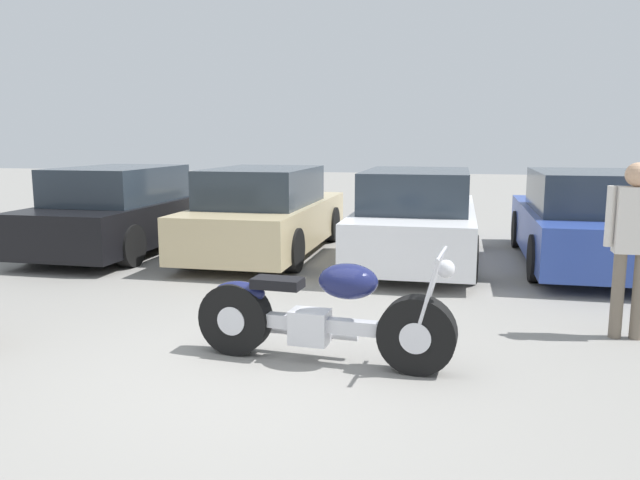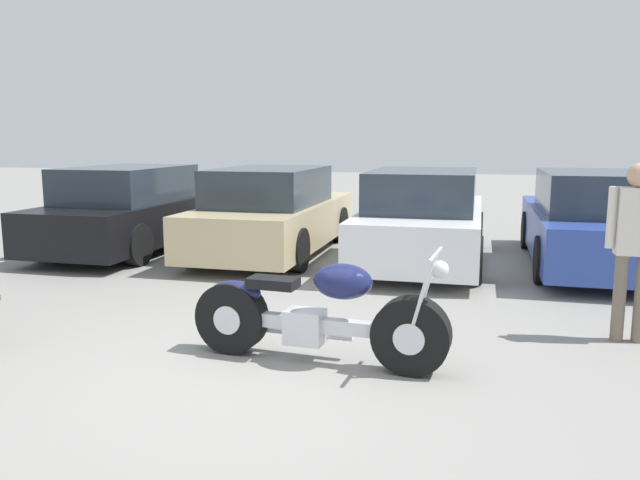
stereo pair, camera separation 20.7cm
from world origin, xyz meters
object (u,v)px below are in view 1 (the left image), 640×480
parked_car_white (417,219)px  parked_car_black (126,211)px  parked_car_champagne (267,214)px  parked_car_blue (584,222)px  motorcycle (321,315)px  person_standing (633,235)px

parked_car_white → parked_car_black: bearing=-179.2°
parked_car_white → parked_car_champagne: bearing=177.6°
parked_car_black → parked_car_blue: (7.56, 0.29, 0.00)m
motorcycle → parked_car_champagne: 5.27m
parked_car_champagne → parked_car_black: bearing=-176.0°
motorcycle → parked_car_blue: size_ratio=0.51×
motorcycle → parked_car_champagne: parked_car_champagne is taller
motorcycle → person_standing: size_ratio=1.35×
parked_car_black → parked_car_blue: same height
parked_car_white → motorcycle: bearing=-96.0°
parked_car_blue → person_standing: person_standing is taller
parked_car_blue → person_standing: size_ratio=2.62×
parked_car_white → person_standing: 4.15m
motorcycle → person_standing: 3.14m
motorcycle → parked_car_white: bearing=84.0°
parked_car_champagne → person_standing: person_standing is taller
parked_car_champagne → person_standing: (4.81, -3.56, 0.35)m
person_standing → parked_car_black: bearing=155.2°
parked_car_black → person_standing: 8.08m
parked_car_champagne → person_standing: 5.99m
motorcycle → parked_car_champagne: size_ratio=0.51×
motorcycle → parked_car_blue: parked_car_blue is taller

